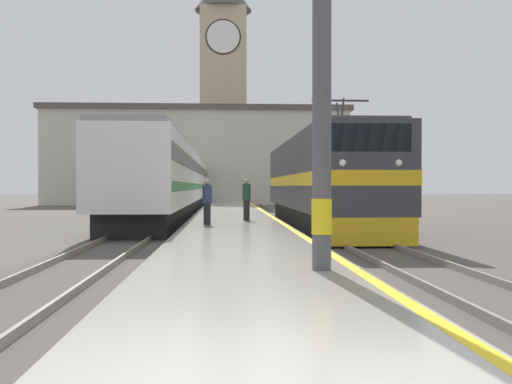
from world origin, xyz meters
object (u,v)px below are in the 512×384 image
at_px(catenary_mast, 326,32).
at_px(second_waiting_passenger, 247,198).
at_px(clock_tower, 223,78).
at_px(passenger_train, 178,181).
at_px(person_on_platform, 207,201).
at_px(locomotive_train, 320,182).

bearing_deg(catenary_mast, second_waiting_passenger, 92.97).
bearing_deg(clock_tower, passenger_train, -96.66).
bearing_deg(passenger_train, second_waiting_passenger, -75.48).
height_order(person_on_platform, second_waiting_passenger, second_waiting_passenger).
height_order(catenary_mast, person_on_platform, catenary_mast).
relative_size(passenger_train, person_on_platform, 26.05).
height_order(locomotive_train, second_waiting_passenger, locomotive_train).
xyz_separation_m(locomotive_train, second_waiting_passenger, (-3.18, -0.65, -0.70)).
height_order(passenger_train, second_waiting_passenger, passenger_train).
bearing_deg(person_on_platform, catenary_mast, -79.05).
relative_size(catenary_mast, person_on_platform, 4.89).
bearing_deg(person_on_platform, passenger_train, 97.71).
distance_m(passenger_train, clock_tower, 28.70).
bearing_deg(passenger_train, catenary_mast, -81.01).
height_order(passenger_train, clock_tower, clock_tower).
relative_size(locomotive_train, passenger_train, 0.41).
bearing_deg(passenger_train, person_on_platform, -82.29).
xyz_separation_m(passenger_train, person_on_platform, (2.50, -18.48, -0.92)).
height_order(catenary_mast, clock_tower, clock_tower).
relative_size(locomotive_train, clock_tower, 0.70).
bearing_deg(locomotive_train, second_waiting_passenger, -168.55).
xyz_separation_m(locomotive_train, clock_tower, (-4.20, 41.05, 11.85)).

